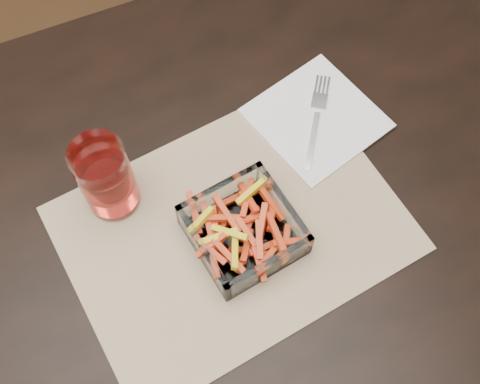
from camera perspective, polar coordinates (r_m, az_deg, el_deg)
name	(u,v)px	position (r m, az deg, el deg)	size (l,w,h in m)	color
dining_table	(158,282)	(0.91, -7.78, -8.46)	(1.60, 0.90, 0.75)	black
placemat	(233,228)	(0.83, -0.64, -3.45)	(0.45, 0.33, 0.00)	tan
glass_bowl	(244,231)	(0.81, 0.34, -3.74)	(0.15, 0.15, 0.05)	white
tumbler	(107,180)	(0.82, -12.54, 1.16)	(0.07, 0.07, 0.13)	white
napkin	(316,118)	(0.92, 7.25, 6.98)	(0.17, 0.17, 0.00)	white
fork	(316,118)	(0.92, 7.25, 6.98)	(0.11, 0.15, 0.00)	silver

